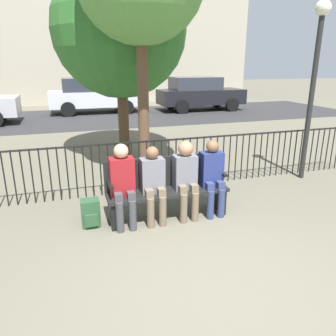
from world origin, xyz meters
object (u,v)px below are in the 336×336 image
at_px(seated_person_1, 153,181).
at_px(seated_person_2, 186,175).
at_px(seated_person_0, 123,182).
at_px(seated_person_3, 212,174).
at_px(parked_car_0, 199,93).
at_px(parked_car_1, 93,95).
at_px(backpack, 91,213).
at_px(park_bench, 166,185).
at_px(lamp_post, 316,65).
at_px(tree_1, 120,30).

xyz_separation_m(seated_person_1, seated_person_2, (0.50, 0.00, 0.04)).
bearing_deg(seated_person_2, seated_person_0, 179.92).
height_order(seated_person_2, seated_person_3, seated_person_2).
xyz_separation_m(parked_car_0, parked_car_1, (-5.09, 0.69, 0.00)).
distance_m(seated_person_0, backpack, 0.68).
bearing_deg(seated_person_1, seated_person_0, 179.48).
bearing_deg(parked_car_1, park_bench, -90.10).
xyz_separation_m(backpack, parked_car_1, (1.17, 11.58, 0.64)).
relative_size(lamp_post, parked_car_1, 0.80).
bearing_deg(parked_car_0, seated_person_1, -115.88).
xyz_separation_m(seated_person_2, parked_car_0, (4.84, 11.02, 0.17)).
distance_m(lamp_post, parked_car_1, 11.28).
distance_m(seated_person_1, parked_car_0, 12.26).
bearing_deg(seated_person_1, parked_car_1, 88.73).
distance_m(seated_person_1, backpack, 1.02).
height_order(seated_person_2, parked_car_1, parked_car_1).
xyz_separation_m(park_bench, seated_person_2, (0.26, -0.13, 0.18)).
bearing_deg(seated_person_0, seated_person_3, -0.10).
distance_m(park_bench, seated_person_0, 0.72).
distance_m(parked_car_0, parked_car_1, 5.13).
relative_size(park_bench, seated_person_3, 1.56).
bearing_deg(parked_car_1, lamp_post, -73.52).
bearing_deg(seated_person_0, seated_person_1, -0.52).
bearing_deg(seated_person_2, park_bench, 153.66).
bearing_deg(backpack, parked_car_0, 60.13).
bearing_deg(tree_1, parked_car_0, 54.66).
relative_size(tree_1, lamp_post, 1.37).
bearing_deg(seated_person_0, tree_1, 79.48).
bearing_deg(tree_1, park_bench, -90.54).
height_order(backpack, lamp_post, lamp_post).
relative_size(seated_person_0, tree_1, 0.27).
relative_size(seated_person_2, backpack, 2.94).
height_order(seated_person_1, parked_car_0, parked_car_0).
relative_size(seated_person_3, lamp_post, 0.35).
distance_m(seated_person_0, parked_car_0, 12.45).
height_order(tree_1, parked_car_0, tree_1).
relative_size(seated_person_1, seated_person_2, 0.96).
height_order(seated_person_1, backpack, seated_person_1).
distance_m(seated_person_0, seated_person_2, 0.95).
bearing_deg(park_bench, seated_person_3, -10.72).
bearing_deg(park_bench, parked_car_0, 64.88).
xyz_separation_m(seated_person_1, lamp_post, (3.44, 0.98, 1.60)).
distance_m(seated_person_1, lamp_post, 3.92).
height_order(park_bench, parked_car_1, parked_car_1).
relative_size(lamp_post, parked_car_0, 0.80).
relative_size(seated_person_3, backpack, 2.90).
distance_m(seated_person_3, parked_car_1, 11.74).
distance_m(seated_person_2, seated_person_3, 0.43).
height_order(seated_person_0, parked_car_1, parked_car_1).
bearing_deg(seated_person_3, seated_person_0, 179.90).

